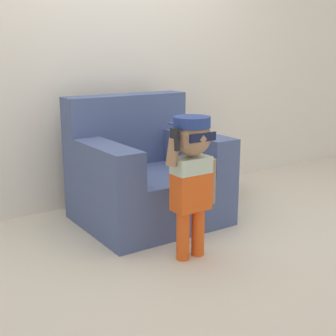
# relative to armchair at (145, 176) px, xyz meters

# --- Properties ---
(ground_plane) EXTENTS (10.00, 10.00, 0.00)m
(ground_plane) POSITION_rel_armchair_xyz_m (0.03, -0.04, -0.35)
(ground_plane) COLOR beige
(wall_back) EXTENTS (10.00, 0.05, 2.60)m
(wall_back) POSITION_rel_armchair_xyz_m (0.03, 0.61, 0.95)
(wall_back) COLOR silver
(wall_back) RESTS_ON ground_plane
(armchair) EXTENTS (1.01, 0.90, 0.95)m
(armchair) POSITION_rel_armchair_xyz_m (0.00, 0.00, 0.00)
(armchair) COLOR #475684
(armchair) RESTS_ON ground_plane
(person_child) EXTENTS (0.37, 0.28, 0.91)m
(person_child) POSITION_rel_armchair_xyz_m (-0.12, -0.76, 0.26)
(person_child) COLOR #E05119
(person_child) RESTS_ON ground_plane
(side_table) EXTENTS (0.44, 0.44, 0.50)m
(side_table) POSITION_rel_armchair_xyz_m (0.81, 0.15, -0.05)
(side_table) COLOR #333333
(side_table) RESTS_ON ground_plane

